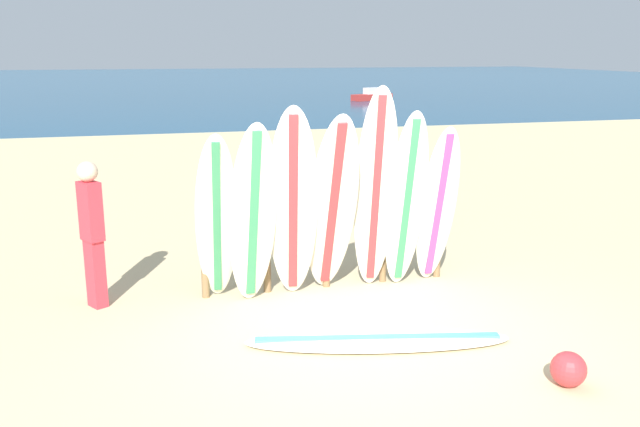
{
  "coord_description": "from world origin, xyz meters",
  "views": [
    {
      "loc": [
        -2.13,
        -5.99,
        2.86
      ],
      "look_at": [
        -0.03,
        1.94,
        0.86
      ],
      "focal_mm": 37.9,
      "sensor_mm": 36.0,
      "label": 1
    }
  ],
  "objects_px": {
    "surfboard_leaning_center_left": "(293,205)",
    "surfboard_leaning_center": "(332,207)",
    "surfboard_leaning_center_right": "(376,191)",
    "surfboard_leaning_left": "(253,215)",
    "beach_ball": "(568,369)",
    "beachgoer_standing": "(92,228)",
    "surfboard_lying_on_sand": "(378,340)",
    "surfboard_leaning_far_left": "(217,219)",
    "small_boat_offshore": "(372,96)",
    "surfboard_rack": "(326,234)",
    "surfboard_leaning_far_right": "(438,206)",
    "surfboard_leaning_right": "(406,202)"
  },
  "relations": [
    {
      "from": "surfboard_leaning_far_left",
      "to": "surfboard_leaning_center_left",
      "type": "xyz_separation_m",
      "value": [
        0.85,
        -0.12,
        0.14
      ]
    },
    {
      "from": "surfboard_leaning_far_left",
      "to": "beachgoer_standing",
      "type": "bearing_deg",
      "value": 167.06
    },
    {
      "from": "surfboard_leaning_center_right",
      "to": "beach_ball",
      "type": "relative_size",
      "value": 7.98
    },
    {
      "from": "surfboard_leaning_far_left",
      "to": "surfboard_lying_on_sand",
      "type": "bearing_deg",
      "value": -46.29
    },
    {
      "from": "surfboard_leaning_far_right",
      "to": "surfboard_rack",
      "type": "bearing_deg",
      "value": 168.18
    },
    {
      "from": "small_boat_offshore",
      "to": "surfboard_rack",
      "type": "bearing_deg",
      "value": -110.17
    },
    {
      "from": "surfboard_leaning_center_left",
      "to": "surfboard_leaning_right",
      "type": "height_order",
      "value": "surfboard_leaning_center_left"
    },
    {
      "from": "surfboard_leaning_center_right",
      "to": "beach_ball",
      "type": "xyz_separation_m",
      "value": [
        0.86,
        -2.65,
        -1.09
      ]
    },
    {
      "from": "surfboard_leaning_center_right",
      "to": "surfboard_leaning_far_right",
      "type": "bearing_deg",
      "value": 4.7
    },
    {
      "from": "surfboard_leaning_center_right",
      "to": "surfboard_leaning_center",
      "type": "bearing_deg",
      "value": -173.62
    },
    {
      "from": "surfboard_leaning_center_left",
      "to": "surfboard_leaning_center_right",
      "type": "distance_m",
      "value": 1.01
    },
    {
      "from": "surfboard_rack",
      "to": "surfboard_lying_on_sand",
      "type": "xyz_separation_m",
      "value": [
        0.05,
        -1.75,
        -0.64
      ]
    },
    {
      "from": "surfboard_rack",
      "to": "surfboard_leaning_left",
      "type": "height_order",
      "value": "surfboard_leaning_left"
    },
    {
      "from": "surfboard_leaning_center_left",
      "to": "surfboard_leaning_center_right",
      "type": "bearing_deg",
      "value": 2.79
    },
    {
      "from": "surfboard_leaning_center_left",
      "to": "surfboard_leaning_center",
      "type": "height_order",
      "value": "surfboard_leaning_center_left"
    },
    {
      "from": "surfboard_leaning_center",
      "to": "small_boat_offshore",
      "type": "distance_m",
      "value": 31.69
    },
    {
      "from": "surfboard_leaning_center_right",
      "to": "surfboard_lying_on_sand",
      "type": "height_order",
      "value": "surfboard_leaning_center_right"
    },
    {
      "from": "surfboard_leaning_left",
      "to": "beach_ball",
      "type": "distance_m",
      "value": 3.59
    },
    {
      "from": "surfboard_leaning_far_left",
      "to": "surfboard_leaning_center_right",
      "type": "bearing_deg",
      "value": -2.1
    },
    {
      "from": "surfboard_lying_on_sand",
      "to": "surfboard_leaning_far_left",
      "type": "bearing_deg",
      "value": 133.71
    },
    {
      "from": "surfboard_rack",
      "to": "surfboard_leaning_far_right",
      "type": "bearing_deg",
      "value": -11.82
    },
    {
      "from": "surfboard_rack",
      "to": "surfboard_leaning_center_right",
      "type": "distance_m",
      "value": 0.83
    },
    {
      "from": "surfboard_leaning_far_left",
      "to": "surfboard_lying_on_sand",
      "type": "relative_size",
      "value": 0.74
    },
    {
      "from": "surfboard_leaning_far_right",
      "to": "surfboard_leaning_center_right",
      "type": "bearing_deg",
      "value": -175.3
    },
    {
      "from": "surfboard_leaning_center_right",
      "to": "beach_ball",
      "type": "distance_m",
      "value": 2.99
    },
    {
      "from": "surfboard_leaning_right",
      "to": "small_boat_offshore",
      "type": "bearing_deg",
      "value": 71.57
    },
    {
      "from": "surfboard_leaning_far_right",
      "to": "beachgoer_standing",
      "type": "distance_m",
      "value": 4.04
    },
    {
      "from": "surfboard_lying_on_sand",
      "to": "beach_ball",
      "type": "distance_m",
      "value": 1.81
    },
    {
      "from": "surfboard_leaning_right",
      "to": "small_boat_offshore",
      "type": "distance_m",
      "value": 31.35
    },
    {
      "from": "surfboard_leaning_center_left",
      "to": "small_boat_offshore",
      "type": "height_order",
      "value": "surfboard_leaning_center_left"
    },
    {
      "from": "surfboard_leaning_center_right",
      "to": "surfboard_leaning_far_right",
      "type": "relative_size",
      "value": 1.24
    },
    {
      "from": "surfboard_leaning_far_left",
      "to": "beachgoer_standing",
      "type": "height_order",
      "value": "surfboard_leaning_far_left"
    },
    {
      "from": "beach_ball",
      "to": "surfboard_leaning_right",
      "type": "bearing_deg",
      "value": 100.33
    },
    {
      "from": "surfboard_leaning_center_left",
      "to": "small_boat_offshore",
      "type": "relative_size",
      "value": 0.87
    },
    {
      "from": "surfboard_leaning_center_left",
      "to": "surfboard_leaning_center",
      "type": "relative_size",
      "value": 1.04
    },
    {
      "from": "surfboard_leaning_center_left",
      "to": "beach_ball",
      "type": "bearing_deg",
      "value": -54.4
    },
    {
      "from": "surfboard_leaning_left",
      "to": "small_boat_offshore",
      "type": "bearing_deg",
      "value": 68.47
    },
    {
      "from": "surfboard_leaning_center_right",
      "to": "surfboard_leaning_right",
      "type": "xyz_separation_m",
      "value": [
        0.38,
        -0.02,
        -0.14
      ]
    },
    {
      "from": "surfboard_lying_on_sand",
      "to": "small_boat_offshore",
      "type": "bearing_deg",
      "value": 70.96
    },
    {
      "from": "surfboard_leaning_far_left",
      "to": "beach_ball",
      "type": "xyz_separation_m",
      "value": [
        2.71,
        -2.71,
        -0.85
      ]
    },
    {
      "from": "surfboard_leaning_center",
      "to": "beachgoer_standing",
      "type": "xyz_separation_m",
      "value": [
        -2.66,
        0.44,
        -0.19
      ]
    },
    {
      "from": "surfboard_leaning_center_left",
      "to": "surfboard_leaning_far_right",
      "type": "relative_size",
      "value": 1.15
    },
    {
      "from": "beachgoer_standing",
      "to": "small_boat_offshore",
      "type": "height_order",
      "value": "beachgoer_standing"
    },
    {
      "from": "surfboard_rack",
      "to": "beachgoer_standing",
      "type": "relative_size",
      "value": 1.83
    },
    {
      "from": "surfboard_lying_on_sand",
      "to": "beachgoer_standing",
      "type": "relative_size",
      "value": 1.63
    },
    {
      "from": "beachgoer_standing",
      "to": "surfboard_lying_on_sand",
      "type": "bearing_deg",
      "value": -32.84
    },
    {
      "from": "surfboard_leaning_center",
      "to": "surfboard_leaning_right",
      "type": "distance_m",
      "value": 0.92
    },
    {
      "from": "surfboard_leaning_left",
      "to": "beach_ball",
      "type": "bearing_deg",
      "value": -48.06
    },
    {
      "from": "beachgoer_standing",
      "to": "small_boat_offshore",
      "type": "distance_m",
      "value": 32.3
    },
    {
      "from": "surfboard_leaning_far_left",
      "to": "surfboard_leaning_left",
      "type": "xyz_separation_m",
      "value": [
        0.39,
        -0.13,
        0.05
      ]
    }
  ]
}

